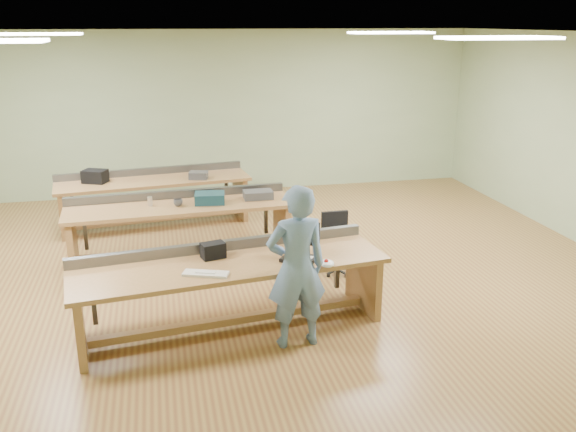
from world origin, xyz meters
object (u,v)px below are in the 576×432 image
Objects in this scene: parts_bin_teal at (210,198)px; drinks_can at (150,201)px; workbench_back at (154,191)px; task_chair at (337,251)px; workbench_front at (231,278)px; person at (296,267)px; parts_bin_grey at (258,195)px; workbench_mid at (180,217)px; camera_bag at (213,250)px; mug at (178,202)px; laptop_base at (299,259)px.

parts_bin_teal reaches higher than drinks_can.
workbench_back is at bearing 88.10° from drinks_can.
task_chair is at bearing -23.62° from drinks_can.
person reaches higher than workbench_front.
workbench_back is at bearing 134.88° from parts_bin_grey.
workbench_mid is 2.11m from camera_bag.
parts_bin_teal reaches higher than parts_bin_grey.
task_chair is 6.41× the size of mug.
parts_bin_grey is at bearing 127.70° from task_chair.
parts_bin_grey is 3.34× the size of drinks_can.
person is 0.99m from camera_bag.
workbench_front is at bearing -78.51° from mug.
person is at bearing -119.87° from task_chair.
workbench_back is at bearing 149.81° from laptop_base.
workbench_front is 2.00× the size of person.
camera_bag reaches higher than mug.
workbench_mid is 7.70× the size of parts_bin_teal.
workbench_back and parts_bin_grey have the same top height.
workbench_front is at bearing -106.57° from parts_bin_grey.
workbench_mid is 3.95× the size of task_chair.
parts_bin_grey is 1.49m from drinks_can.
camera_bag is 2.05m from parts_bin_teal.
workbench_mid and parts_bin_grey have the same top height.
parts_bin_grey is at bearing 129.64° from laptop_base.
workbench_back is at bearing 116.20° from parts_bin_teal.
workbench_mid is 2.91m from person.
task_chair is at bearing 97.24° from laptop_base.
workbench_front is 2.27m from workbench_mid.
mug reaches higher than laptop_base.
person is at bearing -55.72° from camera_bag.
workbench_mid is 1.12m from parts_bin_grey.
drinks_can is (-0.81, 2.25, 0.25)m from workbench_front.
person is 2.13× the size of task_chair.
drinks_can reaches higher than workbench_front.
drinks_can is at bearing 165.40° from mug.
drinks_can is (-0.65, 2.09, -0.02)m from camera_bag.
workbench_back is 2.05m from parts_bin_grey.
workbench_front is at bearing -89.86° from parts_bin_teal.
workbench_front is at bearing -44.00° from person.
parts_bin_grey is at bearing -96.28° from person.
camera_bag reaches higher than parts_bin_grey.
drinks_can is (-0.80, 0.05, -0.01)m from parts_bin_teal.
workbench_back reaches higher than laptop_base.
mug is 1.01× the size of drinks_can.
parts_bin_grey is (-0.85, 1.06, 0.52)m from task_chair.
parts_bin_grey is at bearing 66.12° from workbench_front.
mug is at bearing -173.11° from parts_bin_grey.
person is (1.01, -2.72, 0.27)m from workbench_mid.
task_chair is at bearing -32.36° from parts_bin_teal.
camera_bag is at bearing -148.85° from task_chair.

